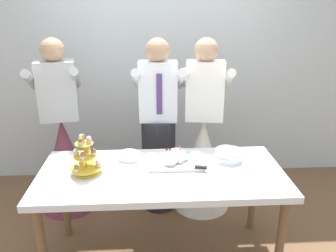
# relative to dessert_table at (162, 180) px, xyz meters

# --- Properties ---
(rear_wall) EXTENTS (5.20, 0.10, 2.90)m
(rear_wall) POSITION_rel_dessert_table_xyz_m (0.00, 1.48, 0.75)
(rear_wall) COLOR silver
(rear_wall) RESTS_ON ground_plane
(dessert_table) EXTENTS (1.80, 0.80, 0.78)m
(dessert_table) POSITION_rel_dessert_table_xyz_m (0.00, 0.00, 0.00)
(dessert_table) COLOR silver
(dessert_table) RESTS_ON ground_plane
(cupcake_stand) EXTENTS (0.23, 0.23, 0.31)m
(cupcake_stand) POSITION_rel_dessert_table_xyz_m (-0.55, 0.01, 0.19)
(cupcake_stand) COLOR gold
(cupcake_stand) RESTS_ON dessert_table
(main_cake_tray) EXTENTS (0.43, 0.32, 0.13)m
(main_cake_tray) POSITION_rel_dessert_table_xyz_m (0.11, 0.13, 0.11)
(main_cake_tray) COLOR silver
(main_cake_tray) RESTS_ON dessert_table
(plate_stack) EXTENTS (0.21, 0.21, 0.09)m
(plate_stack) POSITION_rel_dessert_table_xyz_m (0.53, 0.16, 0.12)
(plate_stack) COLOR white
(plate_stack) RESTS_ON dessert_table
(round_cake) EXTENTS (0.24, 0.24, 0.06)m
(round_cake) POSITION_rel_dessert_table_xyz_m (-0.25, 0.20, 0.10)
(round_cake) COLOR white
(round_cake) RESTS_ON dessert_table
(person_groom) EXTENTS (0.47, 0.50, 1.66)m
(person_groom) POSITION_rel_dessert_table_xyz_m (0.00, 0.73, 0.05)
(person_groom) COLOR #232328
(person_groom) RESTS_ON ground_plane
(person_bride) EXTENTS (0.56, 0.56, 1.66)m
(person_bride) POSITION_rel_dessert_table_xyz_m (0.42, 0.73, -0.12)
(person_bride) COLOR white
(person_bride) RESTS_ON ground_plane
(person_guest) EXTENTS (0.57, 0.56, 1.66)m
(person_guest) POSITION_rel_dessert_table_xyz_m (-0.91, 0.79, -0.12)
(person_guest) COLOR brown
(person_guest) RESTS_ON ground_plane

